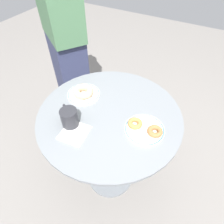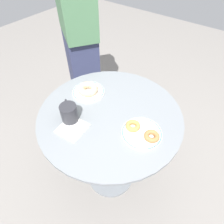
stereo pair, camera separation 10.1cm
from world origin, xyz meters
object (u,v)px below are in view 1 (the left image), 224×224
at_px(donut_cinnamon, 155,131).
at_px(donut_old_fashioned, 135,123).
at_px(cafe_table, 110,136).
at_px(paper_napkin, 75,133).
at_px(coffee_mug, 69,117).
at_px(person_figure, 66,44).
at_px(donut_glazed, 83,91).
at_px(plate_left, 84,94).
at_px(plate_right, 144,129).

distance_m(donut_cinnamon, donut_old_fashioned, 0.11).
distance_m(cafe_table, paper_napkin, 0.31).
xyz_separation_m(cafe_table, donut_cinnamon, (0.27, -0.02, 0.23)).
relative_size(cafe_table, donut_old_fashioned, 10.50).
bearing_deg(coffee_mug, paper_napkin, -35.57).
height_order(donut_old_fashioned, person_figure, person_figure).
xyz_separation_m(cafe_table, donut_old_fashioned, (0.16, -0.02, 0.23)).
bearing_deg(donut_glazed, paper_napkin, -64.43).
bearing_deg(person_figure, donut_glazed, -41.23).
relative_size(donut_old_fashioned, paper_napkin, 0.56).
height_order(donut_cinnamon, paper_napkin, donut_cinnamon).
distance_m(donut_glazed, person_figure, 0.54).
xyz_separation_m(plate_left, coffee_mug, (0.07, -0.22, 0.05)).
bearing_deg(coffee_mug, plate_right, 23.00).
bearing_deg(donut_glazed, donut_cinnamon, -8.00).
relative_size(plate_left, person_figure, 0.11).
xyz_separation_m(donut_cinnamon, person_figure, (-0.88, 0.42, 0.05)).
relative_size(plate_right, donut_old_fashioned, 2.68).
bearing_deg(cafe_table, donut_glazed, 166.11).
bearing_deg(plate_right, donut_cinnamon, 0.28).
xyz_separation_m(paper_napkin, person_figure, (-0.53, 0.61, 0.07)).
height_order(plate_left, donut_glazed, donut_glazed).
xyz_separation_m(cafe_table, plate_right, (0.21, -0.02, 0.22)).
relative_size(plate_right, person_figure, 0.12).
bearing_deg(person_figure, coffee_mug, -50.32).
height_order(plate_right, person_figure, person_figure).
distance_m(plate_right, person_figure, 0.93).
relative_size(cafe_table, person_figure, 0.46).
distance_m(cafe_table, coffee_mug, 0.34).
relative_size(plate_left, plate_right, 0.96).
bearing_deg(donut_cinnamon, donut_old_fashioned, -179.32).
height_order(cafe_table, plate_right, plate_right).
xyz_separation_m(donut_cinnamon, donut_old_fashioned, (-0.11, -0.00, 0.00)).
relative_size(plate_left, coffee_mug, 1.60).
bearing_deg(person_figure, donut_cinnamon, -25.61).
height_order(cafe_table, paper_napkin, paper_napkin).
bearing_deg(donut_glazed, plate_right, -9.04).
xyz_separation_m(paper_napkin, coffee_mug, (-0.05, 0.04, 0.05)).
bearing_deg(person_figure, paper_napkin, -49.15).
height_order(coffee_mug, person_figure, person_figure).
xyz_separation_m(plate_left, donut_glazed, (0.00, -0.01, 0.03)).
bearing_deg(donut_cinnamon, plate_right, -179.72).
bearing_deg(cafe_table, donut_old_fashioned, -5.89).
bearing_deg(cafe_table, plate_left, 164.96).
height_order(donut_glazed, donut_old_fashioned, donut_glazed).
xyz_separation_m(cafe_table, paper_napkin, (-0.09, -0.20, 0.21)).
distance_m(plate_left, coffee_mug, 0.24).
bearing_deg(paper_napkin, cafe_table, 66.62).
xyz_separation_m(donut_glazed, person_figure, (-0.40, 0.35, 0.04)).
bearing_deg(plate_right, cafe_table, 175.86).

